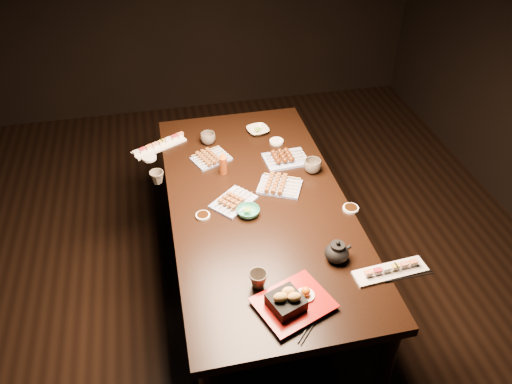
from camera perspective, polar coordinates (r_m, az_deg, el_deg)
ground at (r=3.05m, az=-0.32°, el=-12.89°), size 5.00×5.00×0.00m
dining_table at (r=2.82m, az=0.22°, el=-6.88°), size 1.38×1.98×0.75m
sushi_platter_near at (r=2.28m, az=15.15°, el=-8.49°), size 0.34×0.12×0.04m
sushi_platter_far at (r=3.01m, az=-11.05°, el=5.37°), size 0.34×0.23×0.04m
yakitori_plate_center at (r=2.54m, az=-2.59°, el=-0.80°), size 0.27×0.26×0.06m
yakitori_plate_right at (r=2.64m, az=2.73°, el=0.96°), size 0.27×0.24×0.06m
yakitori_plate_left at (r=2.86m, az=-5.16°, el=4.12°), size 0.24×0.21×0.05m
tsukune_plate at (r=2.84m, az=3.44°, el=4.11°), size 0.25×0.19×0.06m
edamame_bowl_green at (r=2.48m, az=-0.90°, el=-2.28°), size 0.12×0.12×0.04m
edamame_bowl_cream at (r=3.10m, az=0.21°, el=7.05°), size 0.15×0.15×0.03m
tempura_tray at (r=2.06m, az=4.36°, el=-11.91°), size 0.36×0.32×0.11m
teacup_near_left at (r=2.14m, az=0.23°, el=-9.97°), size 0.11×0.11×0.07m
teacup_mid_right at (r=2.76m, az=6.48°, el=2.97°), size 0.11×0.11×0.08m
teacup_far_left at (r=2.72m, az=-11.25°, el=1.66°), size 0.08×0.08×0.07m
teacup_far_right at (r=3.00m, az=-5.50°, el=6.13°), size 0.09×0.09×0.07m
teapot at (r=2.26m, az=9.23°, el=-6.64°), size 0.15×0.15×0.11m
condiment_bottle at (r=2.72m, az=-3.79°, el=3.35°), size 0.06×0.06×0.14m
sauce_dish_west at (r=2.49m, az=-6.09°, el=-2.70°), size 0.09×0.09×0.01m
sauce_dish_east at (r=3.01m, az=2.36°, el=5.80°), size 0.10×0.10×0.01m
sauce_dish_se at (r=2.56m, az=10.77°, el=-1.86°), size 0.09×0.09×0.01m
sauce_dish_nw at (r=2.93m, az=-12.10°, el=3.84°), size 0.09×0.09×0.01m
chopsticks_near at (r=2.06m, az=6.62°, el=-14.43°), size 0.19×0.19×0.01m
chopsticks_se at (r=2.29m, az=17.07°, el=-9.23°), size 0.23×0.02×0.01m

